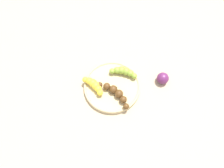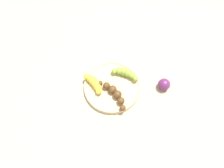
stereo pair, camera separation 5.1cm
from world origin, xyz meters
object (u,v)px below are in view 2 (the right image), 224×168
fruit_bowl (112,87)px  banana_overripe (114,93)px  plum_purple (164,84)px  banana_yellow (94,83)px  banana_green (125,73)px

fruit_bowl → banana_overripe: 0.05m
plum_purple → fruit_bowl: bearing=26.9°
banana_yellow → plum_purple: bearing=-39.0°
banana_green → fruit_bowl: bearing=154.6°
banana_yellow → plum_purple: (-0.27, -0.13, -0.01)m
fruit_bowl → plum_purple: plum_purple is taller
banana_overripe → fruit_bowl: bearing=59.5°
fruit_bowl → banana_green: size_ratio=1.99×
banana_green → banana_yellow: same height
banana_yellow → banana_overripe: bearing=-67.7°
banana_yellow → plum_purple: banana_yellow is taller
banana_green → banana_overripe: bearing=173.7°
banana_green → banana_yellow: 0.14m
banana_overripe → banana_green: (-0.00, -0.11, 0.00)m
banana_overripe → banana_yellow: same height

